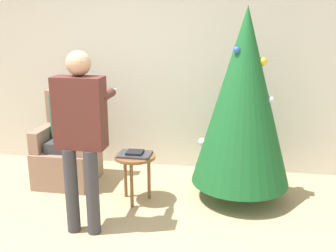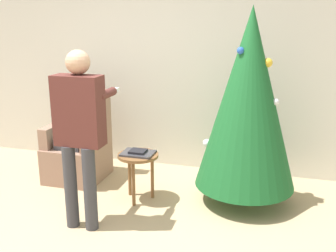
% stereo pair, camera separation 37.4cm
% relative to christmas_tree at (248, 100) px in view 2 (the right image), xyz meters
% --- Properties ---
extents(wall_back, '(8.00, 0.06, 2.70)m').
position_rel_christmas_tree_xyz_m(wall_back, '(-1.09, 0.87, 0.23)').
color(wall_back, beige).
rests_on(wall_back, ground_plane).
extents(christmas_tree, '(1.04, 1.04, 2.04)m').
position_rel_christmas_tree_xyz_m(christmas_tree, '(0.00, 0.00, 0.00)').
color(christmas_tree, brown).
rests_on(christmas_tree, ground_plane).
extents(armchair, '(0.65, 0.66, 1.07)m').
position_rel_christmas_tree_xyz_m(armchair, '(-2.02, 0.14, -0.75)').
color(armchair, '#93705B').
rests_on(armchair, ground_plane).
extents(person_seated, '(0.36, 0.46, 1.25)m').
position_rel_christmas_tree_xyz_m(person_seated, '(-2.02, 0.10, -0.43)').
color(person_seated, '#38383D').
rests_on(person_seated, ground_plane).
extents(person_standing, '(0.45, 0.57, 1.65)m').
position_rel_christmas_tree_xyz_m(person_standing, '(-1.41, -0.91, -0.13)').
color(person_standing, '#38383D').
rests_on(person_standing, ground_plane).
extents(side_stool, '(0.43, 0.43, 0.52)m').
position_rel_christmas_tree_xyz_m(side_stool, '(-1.10, -0.27, -0.68)').
color(side_stool, brown).
rests_on(side_stool, ground_plane).
extents(laptop, '(0.34, 0.26, 0.02)m').
position_rel_christmas_tree_xyz_m(laptop, '(-1.10, -0.27, -0.59)').
color(laptop, '#38383D').
rests_on(laptop, side_stool).
extents(book, '(0.17, 0.16, 0.02)m').
position_rel_christmas_tree_xyz_m(book, '(-1.10, -0.27, -0.57)').
color(book, black).
rests_on(book, laptop).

